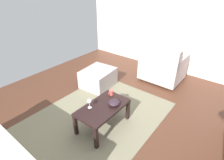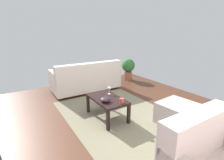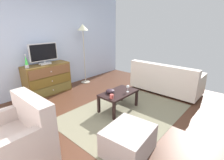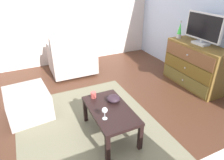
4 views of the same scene
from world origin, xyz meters
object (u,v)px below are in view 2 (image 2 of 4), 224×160
at_px(mug, 122,101).
at_px(ottoman, 180,115).
at_px(bowl_decorative, 106,99).
at_px(wine_glass, 109,88).
at_px(potted_plant, 128,67).
at_px(couch_large, 87,79).
at_px(coffee_table, 107,101).

xyz_separation_m(mug, ottoman, (-0.59, -0.85, -0.25)).
relative_size(mug, bowl_decorative, 0.62).
relative_size(wine_glass, mug, 1.38).
relative_size(bowl_decorative, potted_plant, 0.25).
height_order(bowl_decorative, couch_large, couch_large).
height_order(bowl_decorative, ottoman, bowl_decorative).
relative_size(couch_large, ottoman, 2.61).
bearing_deg(ottoman, bowl_decorative, 53.63).
relative_size(coffee_table, couch_large, 0.47).
relative_size(coffee_table, bowl_decorative, 4.66).
distance_m(coffee_table, couch_large, 1.69).
distance_m(bowl_decorative, couch_large, 1.85).
bearing_deg(bowl_decorative, mug, -132.38).
bearing_deg(ottoman, coffee_table, 45.75).
height_order(bowl_decorative, potted_plant, potted_plant).
relative_size(mug, couch_large, 0.06).
xyz_separation_m(bowl_decorative, couch_large, (1.80, -0.44, -0.12)).
height_order(coffee_table, potted_plant, potted_plant).
bearing_deg(mug, wine_glass, -4.59).
bearing_deg(coffee_table, wine_glass, -42.83).
bearing_deg(couch_large, mug, 173.57).
distance_m(couch_large, potted_plant, 1.66).
xyz_separation_m(coffee_table, wine_glass, (0.15, -0.14, 0.17)).
bearing_deg(wine_glass, potted_plant, -45.97).
distance_m(wine_glass, ottoman, 1.38).
height_order(couch_large, potted_plant, couch_large).
bearing_deg(wine_glass, bowl_decorative, 139.27).
xyz_separation_m(wine_glass, mug, (-0.48, 0.04, -0.07)).
bearing_deg(couch_large, bowl_decorative, 166.36).
bearing_deg(couch_large, potted_plant, -81.02).
height_order(mug, potted_plant, potted_plant).
xyz_separation_m(mug, bowl_decorative, (0.19, 0.21, -0.00)).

